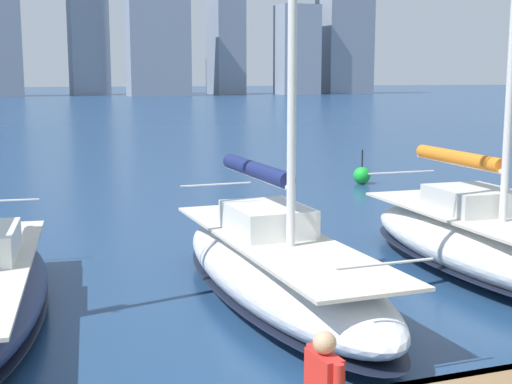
{
  "coord_description": "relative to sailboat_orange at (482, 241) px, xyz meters",
  "views": [
    {
      "loc": [
        4.61,
        5.85,
        4.35
      ],
      "look_at": [
        0.13,
        -6.59,
        2.2
      ],
      "focal_mm": 50.0,
      "sensor_mm": 36.0,
      "label": 1
    }
  ],
  "objects": [
    {
      "name": "city_skyline",
      "position": [
        6.31,
        -153.4,
        17.0
      ],
      "size": [
        167.74,
        23.89,
        50.63
      ],
      "color": "gray",
      "rests_on": "ground"
    },
    {
      "name": "sailboat_navy",
      "position": [
        5.13,
        0.51,
        0.03
      ],
      "size": [
        2.47,
        8.64,
        12.56
      ],
      "color": "white",
      "rests_on": "ground"
    },
    {
      "name": "channel_buoy",
      "position": [
        -3.83,
        -12.76,
        -0.38
      ],
      "size": [
        0.7,
        0.7,
        1.4
      ],
      "color": "green",
      "rests_on": "ground"
    },
    {
      "name": "sailboat_orange",
      "position": [
        0.0,
        0.0,
        0.0
      ],
      "size": [
        2.98,
        8.51,
        11.03
      ],
      "color": "white",
      "rests_on": "ground"
    }
  ]
}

